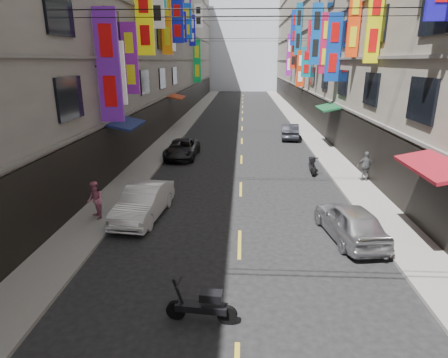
# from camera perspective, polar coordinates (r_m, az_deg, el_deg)

# --- Properties ---
(sidewalk_left) EXTENTS (2.00, 90.00, 0.12)m
(sidewalk_left) POSITION_cam_1_polar(r_m,az_deg,el_deg) (37.06, -6.63, 7.85)
(sidewalk_left) COLOR slate
(sidewalk_left) RESTS_ON ground
(sidewalk_right) EXTENTS (2.00, 90.00, 0.12)m
(sidewalk_right) POSITION_cam_1_polar(r_m,az_deg,el_deg) (37.04, 12.18, 7.57)
(sidewalk_right) COLOR slate
(sidewalk_right) RESTS_ON ground
(building_row_left) EXTENTS (10.14, 90.00, 19.00)m
(building_row_left) POSITION_cam_1_polar(r_m,az_deg,el_deg) (38.13, -16.77, 21.76)
(building_row_left) COLOR gray
(building_row_left) RESTS_ON ground
(building_row_right) EXTENTS (10.14, 90.00, 19.00)m
(building_row_right) POSITION_cam_1_polar(r_m,az_deg,el_deg) (38.10, 22.73, 21.19)
(building_row_right) COLOR gray
(building_row_right) RESTS_ON ground
(haze_block) EXTENTS (18.00, 8.00, 22.00)m
(haze_block) POSITION_cam_1_polar(r_m,az_deg,el_deg) (86.17, 3.02, 20.71)
(haze_block) COLOR silver
(haze_block) RESTS_ON ground
(shop_signage) EXTENTS (14.00, 55.00, 12.19)m
(shop_signage) POSITION_cam_1_polar(r_m,az_deg,el_deg) (29.37, 2.47, 23.21)
(shop_signage) COLOR #0F26B1
(shop_signage) RESTS_ON ground
(street_awnings) EXTENTS (13.99, 35.20, 0.41)m
(street_awnings) POSITION_cam_1_polar(r_m,az_deg,el_deg) (20.34, -0.86, 8.39)
(street_awnings) COLOR #134721
(street_awnings) RESTS_ON ground
(overhead_cables) EXTENTS (14.00, 38.04, 1.24)m
(overhead_cables) POSITION_cam_1_polar(r_m,az_deg,el_deg) (24.17, 2.99, 23.62)
(overhead_cables) COLOR black
(overhead_cables) RESTS_ON ground
(lane_markings) EXTENTS (0.12, 80.20, 0.01)m
(lane_markings) POSITION_cam_1_polar(r_m,az_deg,el_deg) (33.62, 2.76, 6.85)
(lane_markings) COLOR gold
(lane_markings) RESTS_ON ground
(scooter_crossing) EXTENTS (1.80, 0.51, 1.14)m
(scooter_crossing) POSITION_cam_1_polar(r_m,az_deg,el_deg) (9.80, -3.29, -18.76)
(scooter_crossing) COLOR black
(scooter_crossing) RESTS_ON ground
(scooter_far_right) EXTENTS (0.50, 1.80, 1.14)m
(scooter_far_right) POSITION_cam_1_polar(r_m,az_deg,el_deg) (22.28, 13.29, 1.99)
(scooter_far_right) COLOR black
(scooter_far_right) RESTS_ON ground
(car_left_mid) EXTENTS (1.86, 4.31, 1.38)m
(car_left_mid) POSITION_cam_1_polar(r_m,az_deg,el_deg) (15.80, -12.19, -3.43)
(car_left_mid) COLOR silver
(car_left_mid) RESTS_ON ground
(car_left_far) EXTENTS (2.07, 4.35, 1.20)m
(car_left_far) POSITION_cam_1_polar(r_m,az_deg,el_deg) (25.37, -6.41, 4.60)
(car_left_far) COLOR black
(car_left_far) RESTS_ON ground
(car_right_mid) EXTENTS (2.18, 4.12, 1.34)m
(car_right_mid) POSITION_cam_1_polar(r_m,az_deg,el_deg) (14.43, 18.64, -6.15)
(car_right_mid) COLOR #B3B4B8
(car_right_mid) RESTS_ON ground
(car_right_far) EXTENTS (1.67, 3.95, 1.27)m
(car_right_far) POSITION_cam_1_polar(r_m,az_deg,el_deg) (31.96, 10.01, 7.19)
(car_right_far) COLOR #26272E
(car_right_far) RESTS_ON ground
(pedestrian_lfar) EXTENTS (0.86, 0.91, 1.54)m
(pedestrian_lfar) POSITION_cam_1_polar(r_m,az_deg,el_deg) (15.93, -19.05, -3.07)
(pedestrian_lfar) COLOR #D26F8F
(pedestrian_lfar) RESTS_ON sidewalk_left
(pedestrian_rfar) EXTENTS (0.94, 0.55, 1.59)m
(pedestrian_rfar) POSITION_cam_1_polar(r_m,az_deg,el_deg) (21.20, 20.78, 1.84)
(pedestrian_rfar) COLOR #565658
(pedestrian_rfar) RESTS_ON sidewalk_right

